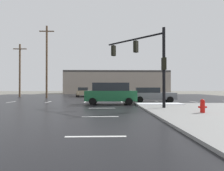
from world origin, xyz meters
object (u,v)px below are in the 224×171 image
object	(u,v)px
sedan_grey	(152,94)
sedan_silver	(109,92)
sedan_tan	(83,92)
utility_pole_far	(47,60)
fire_hydrant	(203,106)
utility_pole_distant	(20,69)
traffic_signal_mast	(146,56)
suv_green	(111,93)

from	to	relation	value
sedan_grey	sedan_silver	size ratio (longest dim) A/B	1.02
sedan_tan	utility_pole_far	xyz separation A→B (m)	(-4.82, -4.70, 4.78)
fire_hydrant	sedan_silver	distance (m)	18.42
utility_pole_distant	traffic_signal_mast	bearing A→B (deg)	-43.19
traffic_signal_mast	sedan_silver	distance (m)	14.54
sedan_silver	utility_pole_far	xyz separation A→B (m)	(-9.33, -0.78, 4.78)
sedan_silver	utility_pole_distant	distance (m)	15.57
traffic_signal_mast	utility_pole_distant	bearing A→B (deg)	1.18
suv_green	sedan_tan	size ratio (longest dim) A/B	1.06
utility_pole_far	traffic_signal_mast	bearing A→B (deg)	-47.50
traffic_signal_mast	sedan_tan	distance (m)	19.50
traffic_signal_mast	utility_pole_far	distance (m)	17.88
fire_hydrant	sedan_silver	world-z (taller)	sedan_silver
sedan_grey	sedan_silver	bearing A→B (deg)	123.32
suv_green	fire_hydrant	bearing A→B (deg)	129.04
utility_pole_far	utility_pole_distant	size ratio (longest dim) A/B	1.22
suv_green	sedan_tan	xyz separation A→B (m)	(-4.53, 14.77, -0.24)
sedan_silver	sedan_tan	size ratio (longest dim) A/B	0.99
sedan_grey	utility_pole_distant	xyz separation A→B (m)	(-19.40, 11.24, 3.78)
sedan_tan	suv_green	bearing A→B (deg)	14.03
sedan_silver	utility_pole_distant	world-z (taller)	utility_pole_distant
sedan_silver	utility_pole_distant	bearing A→B (deg)	-101.47
suv_green	utility_pole_distant	world-z (taller)	utility_pole_distant
traffic_signal_mast	sedan_tan	xyz separation A→B (m)	(-7.21, 17.83, -3.23)
sedan_grey	suv_green	distance (m)	5.01
sedan_tan	utility_pole_distant	xyz separation A→B (m)	(-10.38, -1.32, 3.78)
utility_pole_distant	suv_green	bearing A→B (deg)	-42.04
fire_hydrant	utility_pole_far	world-z (taller)	utility_pole_far
traffic_signal_mast	sedan_tan	bearing A→B (deg)	-23.63
fire_hydrant	utility_pole_far	xyz separation A→B (m)	(-14.58, 16.87, 5.09)
fire_hydrant	utility_pole_distant	size ratio (longest dim) A/B	0.09
fire_hydrant	suv_green	xyz separation A→B (m)	(-5.22, 6.80, 0.55)
sedan_grey	utility_pole_far	size ratio (longest dim) A/B	0.43
sedan_silver	sedan_tan	world-z (taller)	same
traffic_signal_mast	utility_pole_far	xyz separation A→B (m)	(-12.03, 13.13, 1.55)
traffic_signal_mast	utility_pole_distant	xyz separation A→B (m)	(-17.59, 16.51, 0.55)
fire_hydrant	utility_pole_far	bearing A→B (deg)	130.83
sedan_silver	fire_hydrant	bearing A→B (deg)	14.97
sedan_tan	sedan_silver	bearing A→B (deg)	45.97
suv_green	utility_pole_far	world-z (taller)	utility_pole_far
traffic_signal_mast	fire_hydrant	xyz separation A→B (m)	(2.55, -3.74, -3.55)
sedan_tan	utility_pole_distant	world-z (taller)	utility_pole_distant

